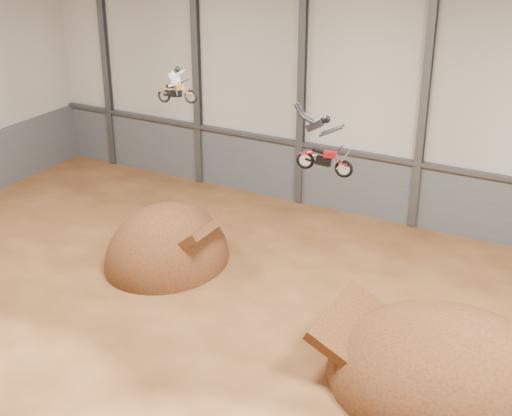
{
  "coord_description": "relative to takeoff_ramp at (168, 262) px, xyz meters",
  "views": [
    {
      "loc": [
        12.42,
        -19.14,
        16.13
      ],
      "look_at": [
        -0.22,
        4.0,
        4.48
      ],
      "focal_mm": 50.0,
      "sensor_mm": 36.0,
      "label": 1
    }
  ],
  "objects": [
    {
      "name": "takeoff_ramp",
      "position": [
        0.0,
        0.0,
        0.0
      ],
      "size": [
        5.65,
        6.52,
        5.65
      ],
      "primitive_type": "ellipsoid",
      "color": "#3C1E0F",
      "rests_on": "ground"
    },
    {
      "name": "floor",
      "position": [
        5.74,
        -5.3,
        0.0
      ],
      "size": [
        40.0,
        40.0,
        0.0
      ],
      "primitive_type": "plane",
      "color": "#532E16",
      "rests_on": "ground"
    },
    {
      "name": "fmx_rider_a",
      "position": [
        1.44,
        -0.61,
        8.98
      ],
      "size": [
        2.01,
        0.89,
        1.79
      ],
      "primitive_type": null,
      "rotation": [
        0.0,
        -0.07,
        0.1
      ],
      "color": "orange"
    },
    {
      "name": "steel_column_0",
      "position": [
        -10.93,
        9.5,
        7.0
      ],
      "size": [
        0.4,
        0.36,
        13.9
      ],
      "primitive_type": "cube",
      "color": "#47494F",
      "rests_on": "ground"
    },
    {
      "name": "steel_column_1",
      "position": [
        -4.26,
        9.5,
        7.0
      ],
      "size": [
        0.4,
        0.36,
        13.9
      ],
      "primitive_type": "cube",
      "color": "#47494F",
      "rests_on": "ground"
    },
    {
      "name": "fmx_rider_b",
      "position": [
        9.14,
        -3.06,
        8.42
      ],
      "size": [
        3.0,
        1.23,
        2.57
      ],
      "primitive_type": null,
      "rotation": [
        0.0,
        0.11,
        0.16
      ],
      "color": "red"
    },
    {
      "name": "landing_ramp",
      "position": [
        14.22,
        -2.86,
        0.0
      ],
      "size": [
        8.89,
        7.86,
        5.13
      ],
      "primitive_type": "ellipsoid",
      "color": "#3C1E0F",
      "rests_on": "ground"
    },
    {
      "name": "steel_column_2",
      "position": [
        2.4,
        9.5,
        7.0
      ],
      "size": [
        0.4,
        0.36,
        13.9
      ],
      "primitive_type": "cube",
      "color": "#47494F",
      "rests_on": "ground"
    },
    {
      "name": "lower_band_back",
      "position": [
        5.74,
        9.6,
        1.75
      ],
      "size": [
        39.8,
        0.18,
        3.5
      ],
      "primitive_type": "cube",
      "color": "#515458",
      "rests_on": "ground"
    },
    {
      "name": "steel_column_3",
      "position": [
        9.07,
        9.5,
        7.0
      ],
      "size": [
        0.4,
        0.36,
        13.9
      ],
      "primitive_type": "cube",
      "color": "#47494F",
      "rests_on": "ground"
    },
    {
      "name": "back_wall",
      "position": [
        5.74,
        9.7,
        7.0
      ],
      "size": [
        40.0,
        0.1,
        14.0
      ],
      "primitive_type": "cube",
      "color": "#BCB5A6",
      "rests_on": "ground"
    },
    {
      "name": "steel_rail",
      "position": [
        5.74,
        9.45,
        3.55
      ],
      "size": [
        39.8,
        0.35,
        0.2
      ],
      "primitive_type": "cube",
      "color": "#47494F",
      "rests_on": "lower_band_back"
    }
  ]
}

